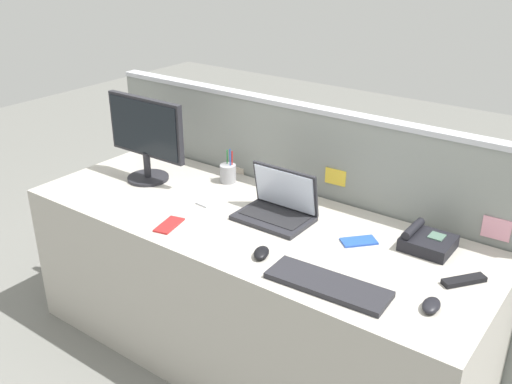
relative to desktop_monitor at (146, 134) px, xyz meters
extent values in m
plane|color=slate|center=(0.70, -0.07, -0.99)|extent=(10.00, 10.00, 0.00)
cube|color=#ADA89E|center=(0.70, -0.07, -0.62)|extent=(2.18, 0.80, 0.74)
cube|color=gray|center=(0.70, 0.37, -0.41)|extent=(2.41, 0.06, 1.15)
cube|color=#B7BAC1|center=(0.70, 0.37, 0.18)|extent=(2.41, 0.07, 0.02)
cube|color=beige|center=(0.31, 0.34, -0.26)|extent=(0.11, 0.01, 0.09)
cube|color=yellow|center=(0.91, 0.34, -0.12)|extent=(0.11, 0.01, 0.08)
cube|color=pink|center=(1.65, 0.34, -0.16)|extent=(0.11, 0.01, 0.09)
cylinder|color=#232328|center=(0.00, -0.01, -0.24)|extent=(0.21, 0.21, 0.02)
cylinder|color=#232328|center=(0.00, -0.01, -0.16)|extent=(0.04, 0.04, 0.13)
cube|color=#232328|center=(0.00, 0.00, 0.04)|extent=(0.49, 0.03, 0.30)
cube|color=black|center=(0.00, -0.01, 0.04)|extent=(0.46, 0.01, 0.27)
cube|color=#232328|center=(0.79, 0.00, -0.23)|extent=(0.33, 0.23, 0.02)
cube|color=black|center=(0.79, 0.01, -0.22)|extent=(0.29, 0.16, 0.00)
cube|color=#232328|center=(0.79, 0.09, -0.12)|extent=(0.33, 0.05, 0.21)
cube|color=silver|center=(0.79, 0.08, -0.12)|extent=(0.31, 0.04, 0.19)
cube|color=black|center=(1.44, 0.16, -0.22)|extent=(0.20, 0.18, 0.05)
cube|color=#4C6B5B|center=(1.47, 0.18, -0.19)|extent=(0.06, 0.06, 0.01)
cylinder|color=black|center=(1.37, 0.16, -0.17)|extent=(0.04, 0.16, 0.04)
cube|color=#232328|center=(1.25, -0.32, -0.23)|extent=(0.46, 0.18, 0.02)
ellipsoid|color=black|center=(1.61, -0.23, -0.23)|extent=(0.07, 0.11, 0.03)
ellipsoid|color=black|center=(0.93, -0.29, -0.23)|extent=(0.09, 0.12, 0.03)
cylinder|color=#99999E|center=(0.36, 0.21, -0.20)|extent=(0.08, 0.08, 0.09)
cylinder|color=red|center=(0.37, 0.23, -0.14)|extent=(0.01, 0.02, 0.13)
cylinder|color=#238438|center=(0.34, 0.23, -0.14)|extent=(0.02, 0.02, 0.13)
cylinder|color=blue|center=(0.37, 0.22, -0.13)|extent=(0.02, 0.02, 0.15)
cube|color=#B7BAC1|center=(0.44, -0.02, -0.24)|extent=(0.08, 0.14, 0.01)
cube|color=#B22323|center=(0.45, -0.32, -0.24)|extent=(0.11, 0.17, 0.01)
cube|color=blue|center=(1.19, 0.04, -0.24)|extent=(0.15, 0.16, 0.01)
cube|color=black|center=(1.64, 0.00, -0.23)|extent=(0.14, 0.16, 0.02)
camera|label=1|loc=(2.09, -1.90, 0.94)|focal=40.50mm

